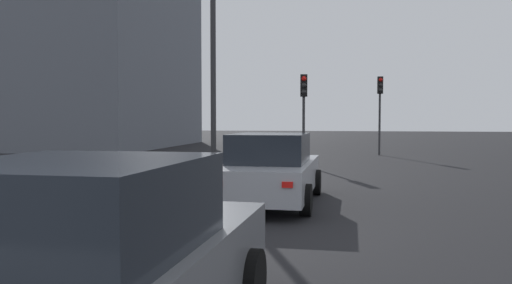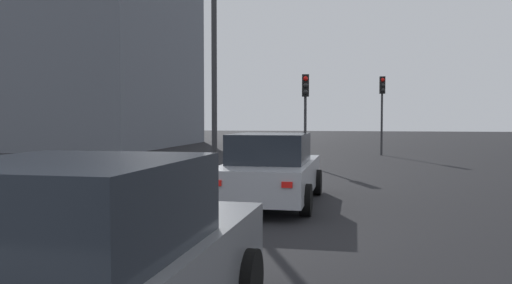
# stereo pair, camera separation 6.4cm
# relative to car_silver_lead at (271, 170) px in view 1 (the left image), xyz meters

# --- Properties ---
(car_silver_lead) EXTENTS (4.61, 2.09, 1.59)m
(car_silver_lead) POSITION_rel_car_silver_lead_xyz_m (0.00, 0.00, 0.00)
(car_silver_lead) COLOR #A8AAB2
(car_silver_lead) RESTS_ON ground_plane
(car_grey_second) EXTENTS (4.31, 2.17, 1.62)m
(car_grey_second) POSITION_rel_car_silver_lead_xyz_m (-7.81, 0.20, 0.01)
(car_grey_second) COLOR slate
(car_grey_second) RESTS_ON ground_plane
(traffic_light_near_left) EXTENTS (0.32, 0.30, 4.14)m
(traffic_light_near_left) POSITION_rel_car_silver_lead_xyz_m (16.10, -3.37, 2.21)
(traffic_light_near_left) COLOR #2D2D30
(traffic_light_near_left) RESTS_ON ground_plane
(traffic_light_near_right) EXTENTS (0.33, 0.30, 3.72)m
(traffic_light_near_right) POSITION_rel_car_silver_lead_xyz_m (9.37, 0.06, 1.93)
(traffic_light_near_right) COLOR #2D2D30
(traffic_light_near_right) RESTS_ON ground_plane
(street_lamp_kerbside) EXTENTS (0.56, 0.36, 6.29)m
(street_lamp_kerbside) POSITION_rel_car_silver_lead_xyz_m (3.13, 2.18, 3.01)
(street_lamp_kerbside) COLOR #2D2D30
(street_lamp_kerbside) RESTS_ON ground_plane
(building_facade_left) EXTENTS (15.54, 11.84, 14.13)m
(building_facade_left) POSITION_rel_car_silver_lead_xyz_m (21.55, 16.15, 6.30)
(building_facade_left) COLOR slate
(building_facade_left) RESTS_ON ground_plane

